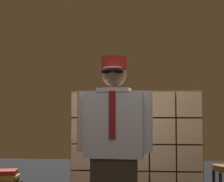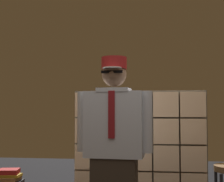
% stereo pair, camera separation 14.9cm
% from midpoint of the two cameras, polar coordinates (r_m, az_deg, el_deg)
% --- Properties ---
extents(glass_block_wall, '(1.48, 0.10, 1.48)m').
position_cam_midpoint_polar(glass_block_wall, '(3.85, 5.73, -10.95)').
color(glass_block_wall, '#E0B78C').
rests_on(glass_block_wall, ground).
extents(standing_person, '(0.68, 0.30, 1.71)m').
position_cam_midpoint_polar(standing_person, '(3.05, 1.78, -9.70)').
color(standing_person, '#382D23').
rests_on(standing_person, ground).
extents(book_stack, '(0.25, 0.21, 0.18)m').
position_cam_midpoint_polar(book_stack, '(3.37, -15.50, -14.11)').
color(book_stack, gray).
rests_on(book_stack, side_table).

